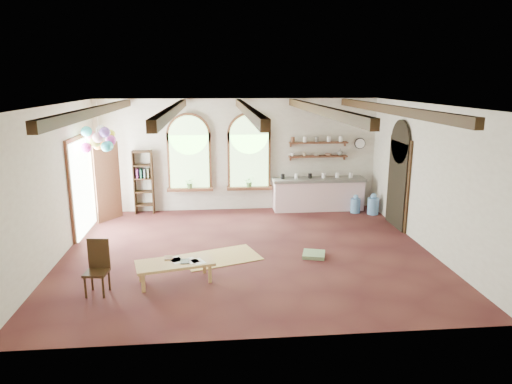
{
  "coord_description": "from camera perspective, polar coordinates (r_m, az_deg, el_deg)",
  "views": [
    {
      "loc": [
        -0.69,
        -9.46,
        3.69
      ],
      "look_at": [
        0.24,
        0.6,
        1.21
      ],
      "focal_mm": 32.0,
      "sensor_mm": 36.0,
      "label": 1
    }
  ],
  "objects": [
    {
      "name": "shelf_bowl_a",
      "position": [
        13.34,
        7.55,
        4.63
      ],
      "size": [
        0.22,
        0.22,
        0.05
      ],
      "primitive_type": "imported",
      "color": "beige",
      "rests_on": "wall_shelf_lower"
    },
    {
      "name": "floor",
      "position": [
        10.18,
        -1.04,
        -7.47
      ],
      "size": [
        8.0,
        8.0,
        0.0
      ],
      "primitive_type": "plane",
      "color": "#5A2A25",
      "rests_on": "ground"
    },
    {
      "name": "shelf_bowl_b",
      "position": [
        13.42,
        9.02,
        4.65
      ],
      "size": [
        0.2,
        0.2,
        0.06
      ],
      "primitive_type": "imported",
      "color": "#8C664C",
      "rests_on": "wall_shelf_lower"
    },
    {
      "name": "potted_plant_left",
      "position": [
        13.12,
        -8.25,
        1.13
      ],
      "size": [
        0.27,
        0.23,
        0.3
      ],
      "primitive_type": "imported",
      "color": "#598C4C",
      "rests_on": "window_left"
    },
    {
      "name": "side_chair",
      "position": [
        8.67,
        -19.2,
        -10.19
      ],
      "size": [
        0.43,
        0.43,
        0.98
      ],
      "color": "#362111",
      "rests_on": "floor"
    },
    {
      "name": "wall_shelf_upper",
      "position": [
        13.3,
        7.81,
        6.14
      ],
      "size": [
        1.7,
        0.24,
        0.04
      ],
      "primitive_type": "cube",
      "color": "brown",
      "rests_on": "wall_back"
    },
    {
      "name": "window_left",
      "position": [
        13.07,
        -8.34,
        4.58
      ],
      "size": [
        1.3,
        0.28,
        2.2
      ],
      "color": "brown",
      "rests_on": "floor"
    },
    {
      "name": "left_doorway",
      "position": [
        12.0,
        -20.9,
        0.64
      ],
      "size": [
        0.1,
        1.9,
        2.5
      ],
      "primitive_type": "cube",
      "color": "brown",
      "rests_on": "floor"
    },
    {
      "name": "kitchen_counter",
      "position": [
        13.4,
        7.78,
        -0.22
      ],
      "size": [
        2.68,
        0.62,
        0.94
      ],
      "color": "#F6D1DC",
      "rests_on": "floor"
    },
    {
      "name": "floor_mat",
      "position": [
        9.89,
        -4.42,
        -8.12
      ],
      "size": [
        1.83,
        1.46,
        0.02
      ],
      "primitive_type": "cube",
      "rotation": [
        0.0,
        0.0,
        0.34
      ],
      "color": "tan",
      "rests_on": "floor"
    },
    {
      "name": "water_jug_b",
      "position": [
        13.35,
        12.32,
        -1.58
      ],
      "size": [
        0.27,
        0.27,
        0.53
      ],
      "color": "#6097CE",
      "rests_on": "floor"
    },
    {
      "name": "wall_shelf_lower",
      "position": [
        13.36,
        7.76,
        4.44
      ],
      "size": [
        1.7,
        0.24,
        0.04
      ],
      "primitive_type": "cube",
      "color": "brown",
      "rests_on": "wall_back"
    },
    {
      "name": "right_doorway",
      "position": [
        12.18,
        17.25,
        0.88
      ],
      "size": [
        0.1,
        1.3,
        2.4
      ],
      "primitive_type": "cube",
      "color": "black",
      "rests_on": "floor"
    },
    {
      "name": "balloon_cluster",
      "position": [
        11.49,
        -19.03,
        6.26
      ],
      "size": [
        0.76,
        0.83,
        1.15
      ],
      "color": "white",
      "rests_on": "floor"
    },
    {
      "name": "wall_clock",
      "position": [
        13.71,
        12.87,
        5.93
      ],
      "size": [
        0.32,
        0.04,
        0.32
      ],
      "primitive_type": "cylinder",
      "rotation": [
        1.57,
        0.0,
        0.0
      ],
      "color": "black",
      "rests_on": "wall_back"
    },
    {
      "name": "water_jug_a",
      "position": [
        13.3,
        14.43,
        -1.6
      ],
      "size": [
        0.31,
        0.31,
        0.61
      ],
      "color": "#6097CE",
      "rests_on": "floor"
    },
    {
      "name": "shelf_cup_a",
      "position": [
        13.2,
        4.58,
        4.71
      ],
      "size": [
        0.12,
        0.1,
        0.1
      ],
      "primitive_type": "imported",
      "color": "white",
      "rests_on": "wall_shelf_lower"
    },
    {
      "name": "bookshelf",
      "position": [
        13.24,
        -13.88,
        1.21
      ],
      "size": [
        0.53,
        0.32,
        1.8
      ],
      "color": "#362111",
      "rests_on": "floor"
    },
    {
      "name": "window_right",
      "position": [
        13.09,
        -0.87,
        4.73
      ],
      "size": [
        1.3,
        0.28,
        2.2
      ],
      "color": "brown",
      "rests_on": "floor"
    },
    {
      "name": "shelf_cup_b",
      "position": [
        13.27,
        6.08,
        4.71
      ],
      "size": [
        0.1,
        0.1,
        0.09
      ],
      "primitive_type": "imported",
      "color": "beige",
      "rests_on": "wall_shelf_lower"
    },
    {
      "name": "floor_cushion",
      "position": [
        9.99,
        7.24,
        -7.76
      ],
      "size": [
        0.57,
        0.57,
        0.08
      ],
      "primitive_type": "cube",
      "rotation": [
        0.0,
        0.0,
        -0.27
      ],
      "color": "#7BA16F",
      "rests_on": "floor"
    },
    {
      "name": "table_book",
      "position": [
        8.9,
        -11.39,
        -8.09
      ],
      "size": [
        0.18,
        0.24,
        0.02
      ],
      "primitive_type": "imported",
      "rotation": [
        0.0,
        0.0,
        0.09
      ],
      "color": "olive",
      "rests_on": "coffee_table"
    },
    {
      "name": "shelf_vase",
      "position": [
        13.5,
        10.47,
        4.93
      ],
      "size": [
        0.18,
        0.18,
        0.19
      ],
      "primitive_type": "imported",
      "color": "slate",
      "rests_on": "wall_shelf_lower"
    },
    {
      "name": "tablet",
      "position": [
        8.7,
        -8.88,
        -8.55
      ],
      "size": [
        0.18,
        0.25,
        0.01
      ],
      "primitive_type": "cube",
      "rotation": [
        0.0,
        0.0,
        0.05
      ],
      "color": "black",
      "rests_on": "coffee_table"
    },
    {
      "name": "ceiling_beams",
      "position": [
        9.51,
        -1.12,
        10.22
      ],
      "size": [
        6.2,
        6.8,
        0.18
      ],
      "primitive_type": null,
      "color": "#362111",
      "rests_on": "ceiling"
    },
    {
      "name": "potted_plant_right",
      "position": [
        13.13,
        -0.82,
        1.29
      ],
      "size": [
        0.27,
        0.23,
        0.3
      ],
      "primitive_type": "imported",
      "color": "#598C4C",
      "rests_on": "window_right"
    },
    {
      "name": "coffee_table",
      "position": [
        8.74,
        -10.11,
        -8.87
      ],
      "size": [
        1.53,
        0.97,
        0.4
      ],
      "color": "tan",
      "rests_on": "floor"
    }
  ]
}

